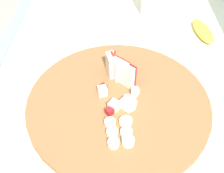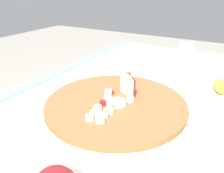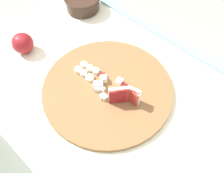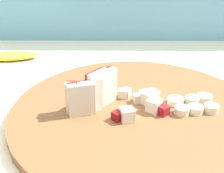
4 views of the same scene
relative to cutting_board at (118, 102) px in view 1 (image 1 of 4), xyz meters
name	(u,v)px [view 1 (image 1 of 4)]	position (x,y,z in m)	size (l,w,h in m)	color
tiled_countertop	(124,158)	(-0.11, 0.03, -0.45)	(1.32, 0.79, 0.90)	beige
cutting_board	(118,102)	(0.00, 0.00, 0.00)	(0.43, 0.43, 0.02)	brown
apple_wedge_fan	(118,69)	(-0.08, 0.00, 0.04)	(0.08, 0.08, 0.07)	#B22D23
apple_dice_pile	(120,100)	(0.01, 0.00, 0.02)	(0.10, 0.10, 0.02)	beige
banana_slice_rows	(120,132)	(0.10, 0.00, 0.01)	(0.08, 0.06, 0.01)	beige
banana_peel	(203,31)	(-0.30, 0.27, 0.00)	(0.14, 0.05, 0.02)	gold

